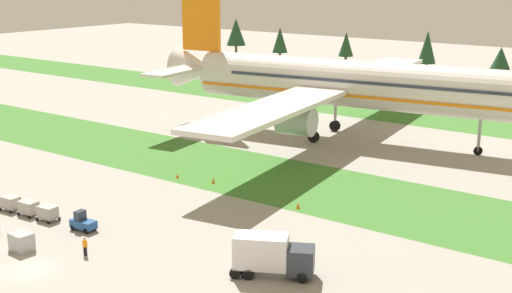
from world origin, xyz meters
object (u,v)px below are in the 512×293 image
(cargo_dolly_third, at_px, (10,202))
(taxiway_marker_0, at_px, (213,180))
(cargo_dolly_lead, at_px, (48,212))
(ground_crew_loader, at_px, (85,246))
(taxiway_marker_1, at_px, (177,176))
(airliner, at_px, (342,83))
(cargo_dolly_second, at_px, (29,207))
(catering_truck, at_px, (272,254))
(uld_container_1, at_px, (22,242))
(taxiway_marker_2, at_px, (298,206))
(baggage_tug, at_px, (83,222))
(ground_crew_marshaller, at_px, (243,268))

(cargo_dolly_third, xyz_separation_m, taxiway_marker_0, (11.15, 20.32, -0.58))
(cargo_dolly_lead, xyz_separation_m, cargo_dolly_third, (-5.79, -0.42, 0.00))
(ground_crew_loader, relative_size, taxiway_marker_0, 2.57)
(taxiway_marker_0, bearing_deg, cargo_dolly_lead, -105.08)
(taxiway_marker_1, bearing_deg, airliner, 79.04)
(cargo_dolly_second, height_order, catering_truck, catering_truck)
(ground_crew_loader, relative_size, uld_container_1, 0.87)
(cargo_dolly_lead, bearing_deg, taxiway_marker_1, 174.54)
(taxiway_marker_2, bearing_deg, ground_crew_loader, -111.12)
(taxiway_marker_2, bearing_deg, taxiway_marker_1, 178.20)
(cargo_dolly_third, distance_m, taxiway_marker_2, 30.75)
(baggage_tug, distance_m, ground_crew_marshaller, 19.41)
(uld_container_1, bearing_deg, cargo_dolly_lead, 125.68)
(cargo_dolly_second, distance_m, taxiway_marker_1, 19.40)
(cargo_dolly_third, bearing_deg, ground_crew_loader, 74.45)
(airliner, bearing_deg, taxiway_marker_2, 14.02)
(cargo_dolly_second, height_order, taxiway_marker_0, cargo_dolly_second)
(ground_crew_marshaller, height_order, taxiway_marker_1, ground_crew_marshaller)
(baggage_tug, height_order, uld_container_1, baggage_tug)
(uld_container_1, bearing_deg, catering_truck, 23.12)
(ground_crew_marshaller, distance_m, taxiway_marker_1, 29.86)
(cargo_dolly_lead, relative_size, cargo_dolly_third, 1.00)
(catering_truck, distance_m, ground_crew_loader, 17.23)
(cargo_dolly_lead, relative_size, taxiway_marker_1, 4.56)
(ground_crew_marshaller, height_order, uld_container_1, ground_crew_marshaller)
(uld_container_1, bearing_deg, cargo_dolly_third, 150.28)
(baggage_tug, xyz_separation_m, uld_container_1, (-0.49, -6.66, 0.02))
(airliner, height_order, cargo_dolly_lead, airliner)
(ground_crew_marshaller, relative_size, uld_container_1, 0.87)
(baggage_tug, relative_size, taxiway_marker_1, 5.32)
(catering_truck, bearing_deg, cargo_dolly_lead, -111.51)
(cargo_dolly_third, bearing_deg, baggage_tug, 90.00)
(taxiway_marker_0, bearing_deg, catering_truck, -39.48)
(baggage_tug, bearing_deg, ground_crew_marshaller, 88.05)
(airliner, bearing_deg, catering_truck, 15.29)
(airliner, bearing_deg, taxiway_marker_0, -9.74)
(baggage_tug, distance_m, cargo_dolly_second, 7.93)
(cargo_dolly_third, distance_m, catering_truck, 32.00)
(ground_crew_marshaller, distance_m, taxiway_marker_2, 18.19)
(cargo_dolly_third, bearing_deg, cargo_dolly_second, 90.00)
(catering_truck, bearing_deg, taxiway_marker_0, -157.31)
(catering_truck, bearing_deg, cargo_dolly_second, -111.73)
(cargo_dolly_second, height_order, cargo_dolly_third, same)
(cargo_dolly_lead, xyz_separation_m, uld_container_1, (4.53, -6.30, -0.08))
(cargo_dolly_lead, bearing_deg, ground_crew_loader, 66.12)
(airliner, xyz_separation_m, cargo_dolly_third, (-12.03, -49.27, -7.64))
(cargo_dolly_second, bearing_deg, uld_container_1, 46.48)
(baggage_tug, bearing_deg, taxiway_marker_2, 138.80)
(airliner, relative_size, taxiway_marker_2, 111.45)
(taxiway_marker_0, distance_m, taxiway_marker_1, 5.02)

